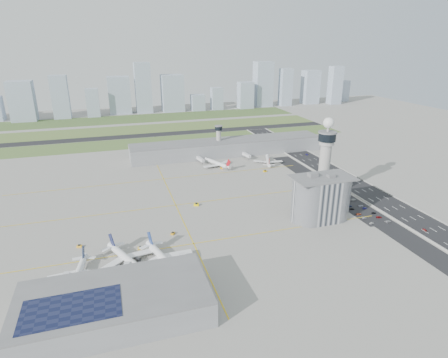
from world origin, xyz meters
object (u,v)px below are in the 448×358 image
object	(u,v)px
car_lot_3	(352,209)
jet_bridge_near_0	(60,293)
airplane_near_c	(164,255)
car_lot_11	(354,200)
airplane_far_b	(268,159)
jet_bridge_near_1	(124,282)
car_lot_9	(365,208)
car_lot_7	(379,217)
tug_4	(222,168)
airplane_far_a	(217,161)
car_lot_5	(342,203)
car_lot_1	(365,218)
car_lot_10	(361,206)
jet_bridge_near_2	(183,271)
control_tower	(325,156)
tug_2	(140,248)
jet_bridge_far_1	(243,154)
admin_building	(321,198)
tug_0	(79,246)
tug_1	(173,233)
secondary_tower	(219,138)
car_lot_2	(359,214)
car_lot_6	(388,221)
car_lot_0	(372,223)
car_lot_8	(374,213)
car_hw_2	(307,154)
tug_3	(196,204)
car_hw_0	(425,230)
airplane_near_a	(77,271)
car_hw_1	(345,179)
airplane_near_b	(127,255)
car_lot_4	(350,206)
jet_bridge_far_0	(198,159)

from	to	relation	value
car_lot_3	jet_bridge_near_0	bearing A→B (deg)	104.85
airplane_near_c	car_lot_11	bearing A→B (deg)	89.07
airplane_far_b	jet_bridge_near_0	xyz separation A→B (m)	(-181.75, -165.62, -2.04)
jet_bridge_near_1	car_lot_9	world-z (taller)	jet_bridge_near_1
car_lot_7	tug_4	bearing A→B (deg)	37.36
airplane_far_a	car_lot_5	distance (m)	133.16
airplane_near_c	car_lot_11	distance (m)	161.06
car_lot_1	car_lot_10	world-z (taller)	car_lot_10
jet_bridge_near_2	car_lot_10	xyz separation A→B (m)	(145.69, 46.87, -2.30)
control_tower	tug_2	world-z (taller)	control_tower
jet_bridge_far_1	admin_building	bearing A→B (deg)	-10.00
tug_0	car_lot_10	bearing A→B (deg)	-79.90
tug_1	car_lot_1	xyz separation A→B (m)	(132.44, -17.63, -0.27)
secondary_tower	car_lot_2	size ratio (longest dim) A/B	7.98
admin_building	car_lot_6	distance (m)	48.74
jet_bridge_near_1	car_lot_6	distance (m)	178.10
car_lot_0	car_lot_8	distance (m)	17.77
car_lot_1	car_lot_7	xyz separation A→B (m)	(10.42, -2.12, 0.03)
car_lot_5	car_lot_3	bearing A→B (deg)	179.05
admin_building	jet_bridge_near_1	distance (m)	141.07
airplane_far_b	car_hw_2	bearing A→B (deg)	-54.39
tug_3	car_lot_9	bearing A→B (deg)	95.31
jet_bridge_far_1	car_hw_0	distance (m)	199.37
airplane_near_a	tug_1	world-z (taller)	airplane_near_a
jet_bridge_near_2	car_lot_2	distance (m)	139.86
admin_building	car_hw_1	xyz separation A→B (m)	(62.38, 60.84, -14.74)
airplane_near_a	airplane_far_b	size ratio (longest dim) A/B	1.05
airplane_far_a	tug_3	distance (m)	95.76
airplane_near_b	car_lot_3	size ratio (longest dim) A/B	10.98
airplane_far_b	car_hw_0	bearing A→B (deg)	-145.77
airplane_far_a	car_lot_8	xyz separation A→B (m)	(77.26, -137.93, -4.85)
airplane_near_b	car_lot_10	world-z (taller)	airplane_near_b
car_lot_3	car_lot_4	bearing A→B (deg)	-13.89
jet_bridge_far_0	airplane_near_c	bearing A→B (deg)	-29.27
airplane_far_b	jet_bridge_far_1	distance (m)	32.16
admin_building	car_lot_6	size ratio (longest dim) A/B	9.56
admin_building	tug_0	xyz separation A→B (m)	(-158.81, 8.58, -14.46)
tug_2	tug_0	bearing A→B (deg)	63.87
jet_bridge_near_0	car_lot_11	world-z (taller)	jet_bridge_near_0
car_hw_0	admin_building	bearing A→B (deg)	152.48
airplane_near_a	car_lot_3	size ratio (longest dim) A/B	9.73
jet_bridge_far_1	car_lot_1	size ratio (longest dim) A/B	4.23
car_lot_0	car_lot_4	world-z (taller)	car_lot_0
tug_2	car_lot_11	bearing A→B (deg)	-87.38
jet_bridge_far_1	tug_1	xyz separation A→B (m)	(-102.09, -146.41, -2.04)
admin_building	car_lot_5	xyz separation A→B (m)	(30.12, 16.88, -14.76)
car_lot_5	car_lot_8	world-z (taller)	car_lot_8
car_lot_4	car_lot_10	distance (m)	8.76
control_tower	car_lot_8	size ratio (longest dim) A/B	19.10
jet_bridge_near_1	car_lot_0	distance (m)	166.14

